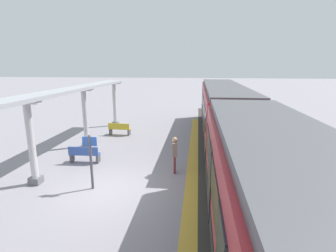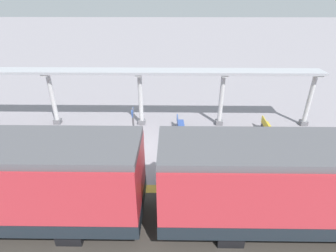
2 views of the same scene
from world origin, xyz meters
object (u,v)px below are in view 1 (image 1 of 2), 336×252
canopy_pillar_second (85,118)px  passenger_waiting_near_edge (175,151)px  canopy_pillar_nearest (115,104)px  bench_near_end (84,154)px  bench_mid_platform (119,129)px  platform_info_sign (91,157)px  train_near_carriage (223,110)px  canopy_pillar_third (31,143)px

canopy_pillar_second → passenger_waiting_near_edge: bearing=149.0°
canopy_pillar_nearest → bench_near_end: bearing=97.0°
canopy_pillar_second → bench_mid_platform: 3.22m
canopy_pillar_second → canopy_pillar_nearest: bearing=-90.0°
bench_near_end → platform_info_sign: size_ratio=0.69×
canopy_pillar_second → passenger_waiting_near_edge: (-5.59, 3.36, -0.70)m
canopy_pillar_nearest → bench_mid_platform: bearing=112.8°
train_near_carriage → canopy_pillar_third: size_ratio=3.97×
canopy_pillar_second → canopy_pillar_third: (0.00, 5.08, 0.00)m
train_near_carriage → passenger_waiting_near_edge: bearing=68.2°
platform_info_sign → canopy_pillar_nearest: bearing=-76.9°
canopy_pillar_third → train_near_carriage: bearing=-134.6°
canopy_pillar_second → bench_mid_platform: bearing=-113.9°
canopy_pillar_nearest → bench_mid_platform: 3.34m
canopy_pillar_third → platform_info_sign: bearing=176.4°
canopy_pillar_nearest → platform_info_sign: bearing=103.1°
bench_mid_platform → bench_near_end: bearing=88.0°
canopy_pillar_nearest → bench_near_end: (-1.01, 8.13, -1.31)m
bench_mid_platform → canopy_pillar_third: bearing=81.3°
train_near_carriage → canopy_pillar_nearest: train_near_carriage is taller
bench_mid_platform → passenger_waiting_near_edge: size_ratio=0.90×
bench_mid_platform → canopy_pillar_nearest: bearing=-67.2°
canopy_pillar_third → bench_near_end: bearing=-112.1°
passenger_waiting_near_edge → canopy_pillar_nearest: bearing=-57.8°
canopy_pillar_nearest → passenger_waiting_near_edge: 10.51m
canopy_pillar_third → platform_info_sign: 2.54m
passenger_waiting_near_edge → canopy_pillar_second: bearing=-31.0°
canopy_pillar_third → bench_near_end: (-1.01, -2.47, -1.31)m
canopy_pillar_nearest → bench_mid_platform: (-1.19, 2.83, -1.31)m
canopy_pillar_second → canopy_pillar_third: same height
canopy_pillar_nearest → bench_near_end: canopy_pillar_nearest is taller
bench_near_end → bench_mid_platform: size_ratio=1.00×
canopy_pillar_third → bench_mid_platform: size_ratio=2.27×
bench_near_end → canopy_pillar_third: bearing=67.9°
canopy_pillar_nearest → canopy_pillar_third: same height
canopy_pillar_third → canopy_pillar_nearest: bearing=-90.0°
canopy_pillar_second → bench_near_end: size_ratio=2.27×
canopy_pillar_third → bench_near_end: size_ratio=2.27×
canopy_pillar_second → bench_near_end: bearing=111.0°
platform_info_sign → passenger_waiting_near_edge: (-3.09, -1.88, -0.27)m
train_near_carriage → canopy_pillar_third: train_near_carriage is taller
canopy_pillar_nearest → train_near_carriage: bearing=164.8°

